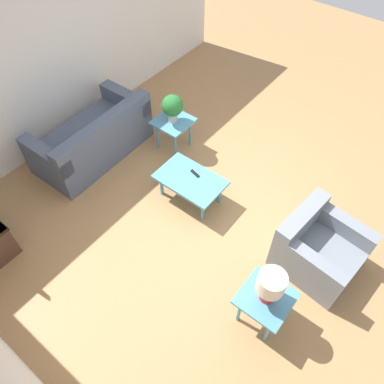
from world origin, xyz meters
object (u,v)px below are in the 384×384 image
object	(u,v)px
coffee_table	(190,181)
side_table_plant	(173,124)
armchair	(317,248)
table_lamp	(271,285)
side_table_lamp	(265,300)
potted_plant	(172,106)
sofa	(94,139)

from	to	relation	value
coffee_table	side_table_plant	distance (m)	1.14
armchair	table_lamp	size ratio (longest dim) A/B	2.19
armchair	side_table_plant	xyz separation A→B (m)	(2.78, -0.56, 0.15)
coffee_table	side_table_lamp	size ratio (longest dim) A/B	1.73
side_table_plant	side_table_lamp	bearing A→B (deg)	148.74
armchair	side_table_plant	size ratio (longest dim) A/B	1.83
potted_plant	side_table_lamp	bearing A→B (deg)	148.74
coffee_table	side_table_lamp	world-z (taller)	side_table_lamp
sofa	side_table_lamp	bearing A→B (deg)	77.75
side_table_plant	table_lamp	world-z (taller)	table_lamp
coffee_table	table_lamp	xyz separation A→B (m)	(-1.75, 0.90, 0.46)
coffee_table	potted_plant	bearing A→B (deg)	-38.11
side_table_plant	side_table_lamp	size ratio (longest dim) A/B	1.00
side_table_lamp	side_table_plant	bearing A→B (deg)	-31.26
sofa	side_table_lamp	xyz separation A→B (m)	(-3.50, 0.68, 0.14)
coffee_table	table_lamp	size ratio (longest dim) A/B	2.06
armchair	side_table_lamp	world-z (taller)	armchair
armchair	coffee_table	xyz separation A→B (m)	(1.89, 0.14, 0.06)
side_table_plant	potted_plant	world-z (taller)	potted_plant
sofa	coffee_table	bearing A→B (deg)	95.91
armchair	side_table_plant	bearing A→B (deg)	84.62
armchair	table_lamp	distance (m)	1.18
side_table_plant	table_lamp	distance (m)	3.11
table_lamp	coffee_table	bearing A→B (deg)	-27.33
side_table_plant	potted_plant	size ratio (longest dim) A/B	1.22
side_table_lamp	potted_plant	size ratio (longest dim) A/B	1.22
side_table_plant	armchair	bearing A→B (deg)	168.71
table_lamp	armchair	bearing A→B (deg)	-97.77
coffee_table	armchair	bearing A→B (deg)	-175.64
armchair	table_lamp	bearing A→B (deg)	178.15
sofa	side_table_lamp	world-z (taller)	sofa
coffee_table	potted_plant	distance (m)	1.22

